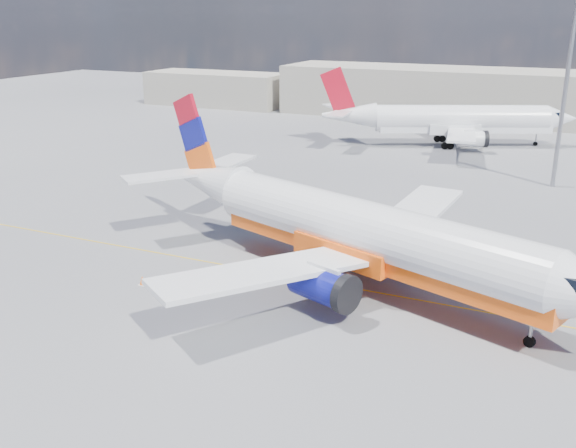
% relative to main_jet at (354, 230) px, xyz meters
% --- Properties ---
extents(ground, '(240.00, 240.00, 0.00)m').
position_rel_main_jet_xyz_m(ground, '(-5.68, -3.75, -3.67)').
color(ground, '#5C5C61').
rests_on(ground, ground).
extents(taxi_line, '(70.00, 0.15, 0.01)m').
position_rel_main_jet_xyz_m(taxi_line, '(-5.68, -0.75, -3.67)').
color(taxi_line, gold).
rests_on(taxi_line, ground).
extents(terminal_main, '(70.00, 14.00, 8.00)m').
position_rel_main_jet_xyz_m(terminal_main, '(-0.68, 71.25, 0.33)').
color(terminal_main, '#B6AD9D').
rests_on(terminal_main, ground).
extents(terminal_annex, '(26.00, 10.00, 6.00)m').
position_rel_main_jet_xyz_m(terminal_annex, '(-50.68, 68.25, -0.67)').
color(terminal_annex, '#B6AD9D').
rests_on(terminal_annex, ground).
extents(main_jet, '(36.18, 27.43, 11.02)m').
position_rel_main_jet_xyz_m(main_jet, '(0.00, 0.00, 0.00)').
color(main_jet, white).
rests_on(main_jet, ground).
extents(second_jet, '(33.13, 24.96, 10.20)m').
position_rel_main_jet_xyz_m(second_jet, '(-3.00, 48.08, -0.27)').
color(second_jet, white).
rests_on(second_jet, ground).
extents(traffic_cone, '(0.45, 0.45, 0.63)m').
position_rel_main_jet_xyz_m(traffic_cone, '(-12.39, -5.98, -3.36)').
color(traffic_cone, white).
rests_on(traffic_cone, ground).
extents(floodlight_mast, '(1.48, 1.48, 20.21)m').
position_rel_main_jet_xyz_m(floodlight_mast, '(10.51, 31.52, 8.44)').
color(floodlight_mast, gray).
rests_on(floodlight_mast, ground).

